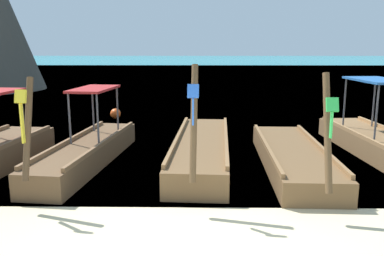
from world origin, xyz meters
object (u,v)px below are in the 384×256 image
at_px(longtail_boat_yellow_ribbon, 87,151).
at_px(longtail_boat_blue_ribbon, 202,149).
at_px(longtail_boat_green_ribbon, 292,157).
at_px(mooring_buoy_near, 115,114).

xyz_separation_m(longtail_boat_yellow_ribbon, longtail_boat_blue_ribbon, (2.93, 0.37, -0.04)).
bearing_deg(longtail_boat_green_ribbon, mooring_buoy_near, 130.43).
bearing_deg(mooring_buoy_near, longtail_boat_green_ribbon, -49.57).
bearing_deg(longtail_boat_green_ribbon, longtail_boat_blue_ribbon, 165.90).
bearing_deg(longtail_boat_blue_ribbon, mooring_buoy_near, 119.57).
bearing_deg(mooring_buoy_near, longtail_boat_yellow_ribbon, -84.77).
bearing_deg(mooring_buoy_near, longtail_boat_blue_ribbon, -60.43).
relative_size(longtail_boat_yellow_ribbon, longtail_boat_blue_ribbon, 0.88).
xyz_separation_m(longtail_boat_yellow_ribbon, mooring_buoy_near, (-0.60, 6.60, -0.13)).
bearing_deg(longtail_boat_blue_ribbon, longtail_boat_green_ribbon, -14.10).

